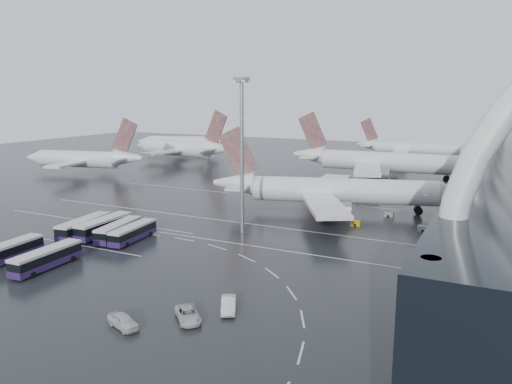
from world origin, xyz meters
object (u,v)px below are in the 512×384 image
at_px(van_curve_a, 188,314).
at_px(gse_cart_belly_d, 423,229).
at_px(bus_row_near_d, 133,232).
at_px(bus_row_far_c, 46,258).
at_px(jet_remote_far, 185,142).
at_px(gse_cart_belly_a, 356,223).
at_px(jet_remote_mid, 183,149).
at_px(bus_row_near_a, 84,226).
at_px(airliner_gate_b, 379,162).
at_px(gse_cart_belly_b, 389,214).
at_px(floodlight_mast, 242,137).
at_px(airliner_main, 331,191).
at_px(bus_row_near_c, 119,230).
at_px(van_curve_c, 229,304).
at_px(bus_row_near_b, 104,226).
at_px(van_curve_b, 123,321).
at_px(airliner_gate_c, 409,149).
at_px(jet_remote_west, 85,159).
at_px(bus_row_far_a, 8,252).

bearing_deg(van_curve_a, gse_cart_belly_d, 24.64).
bearing_deg(bus_row_near_d, bus_row_far_c, 167.47).
xyz_separation_m(jet_remote_far, bus_row_near_d, (73.33, -124.53, -3.41)).
xyz_separation_m(bus_row_far_c, gse_cart_belly_a, (37.60, 48.25, -1.19)).
bearing_deg(jet_remote_mid, bus_row_near_a, 120.26).
bearing_deg(airliner_gate_b, bus_row_far_c, -106.30).
bearing_deg(gse_cart_belly_d, gse_cart_belly_b, 132.73).
relative_size(airliner_gate_b, floodlight_mast, 2.03).
bearing_deg(airliner_main, gse_cart_belly_b, -10.90).
distance_m(bus_row_near_c, van_curve_a, 40.23).
height_order(jet_remote_mid, van_curve_c, jet_remote_mid).
xyz_separation_m(airliner_gate_b, gse_cart_belly_a, (9.58, -63.68, -4.88)).
distance_m(bus_row_near_b, gse_cart_belly_b, 62.78).
relative_size(airliner_gate_b, bus_row_far_c, 4.79).
distance_m(bus_row_far_c, van_curve_a, 31.62).
relative_size(bus_row_far_c, gse_cart_belly_b, 6.32).
bearing_deg(bus_row_near_a, van_curve_b, -135.91).
distance_m(van_curve_b, van_curve_c, 13.33).
xyz_separation_m(jet_remote_far, bus_row_far_c, (71.03, -142.85, -3.32)).
height_order(bus_row_near_b, bus_row_near_c, bus_row_near_b).
bearing_deg(van_curve_a, jet_remote_mid, 79.42).
bearing_deg(van_curve_c, airliner_gate_c, 64.19).
xyz_separation_m(airliner_gate_c, van_curve_b, (-3.07, -178.40, -3.49)).
distance_m(bus_row_near_c, floodlight_mast, 30.05).
relative_size(bus_row_far_c, van_curve_c, 2.48).
bearing_deg(bus_row_near_d, gse_cart_belly_b, -49.40).
bearing_deg(bus_row_near_d, jet_remote_west, 45.04).
xyz_separation_m(airliner_gate_b, jet_remote_mid, (-81.41, 3.86, 0.17)).
xyz_separation_m(jet_remote_mid, gse_cart_belly_a, (90.99, -67.54, -5.04)).
bearing_deg(gse_cart_belly_d, bus_row_far_a, -139.84).
height_order(airliner_gate_b, gse_cart_belly_a, airliner_gate_b).
relative_size(jet_remote_west, jet_remote_mid, 0.91).
relative_size(airliner_main, bus_row_near_a, 4.21).
xyz_separation_m(airliner_main, airliner_gate_c, (-0.28, 109.35, -0.70)).
distance_m(jet_remote_far, bus_row_far_c, 159.57).
height_order(airliner_gate_c, bus_row_near_b, airliner_gate_c).
bearing_deg(bus_row_near_d, floodlight_mast, -53.96).
relative_size(jet_remote_mid, jet_remote_far, 1.12).
bearing_deg(jet_remote_far, bus_row_far_a, 96.92).
relative_size(jet_remote_west, bus_row_far_a, 3.47).
relative_size(bus_row_near_c, gse_cart_belly_b, 6.28).
xyz_separation_m(airliner_gate_b, gse_cart_belly_b, (14.21, -52.28, -4.88)).
distance_m(airliner_gate_b, bus_row_near_b, 99.02).
distance_m(airliner_gate_c, gse_cart_belly_d, 120.06).
bearing_deg(gse_cart_belly_d, van_curve_a, -109.96).
height_order(bus_row_near_c, gse_cart_belly_b, bus_row_near_c).
relative_size(bus_row_near_a, bus_row_far_a, 1.06).
height_order(airliner_gate_c, jet_remote_far, jet_remote_far).
bearing_deg(jet_remote_west, airliner_main, 156.86).
bearing_deg(van_curve_c, gse_cart_belly_b, 54.65).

